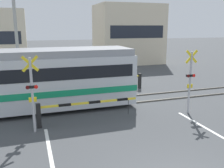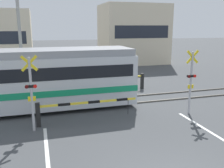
{
  "view_description": "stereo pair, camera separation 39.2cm",
  "coord_description": "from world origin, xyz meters",
  "px_view_note": "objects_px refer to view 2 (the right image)",
  "views": [
    {
      "loc": [
        -3.87,
        -4.82,
        4.44
      ],
      "look_at": [
        0.0,
        6.8,
        1.6
      ],
      "focal_mm": 40.0,
      "sensor_mm": 36.0,
      "label": 1
    },
    {
      "loc": [
        -3.49,
        -4.94,
        4.44
      ],
      "look_at": [
        0.0,
        6.8,
        1.6
      ],
      "focal_mm": 40.0,
      "sensor_mm": 36.0,
      "label": 2
    }
  ],
  "objects_px": {
    "crossing_barrier_far": "(125,79)",
    "crossing_signal_right": "(191,79)",
    "crossing_barrier_near": "(68,108)",
    "commuter_train": "(2,79)",
    "crossing_signal_left": "(31,90)"
  },
  "relations": [
    {
      "from": "commuter_train",
      "to": "crossing_barrier_near",
      "type": "distance_m",
      "value": 4.21
    },
    {
      "from": "crossing_barrier_near",
      "to": "crossing_barrier_far",
      "type": "bearing_deg",
      "value": 48.71
    },
    {
      "from": "commuter_train",
      "to": "crossing_barrier_near",
      "type": "height_order",
      "value": "commuter_train"
    },
    {
      "from": "crossing_barrier_near",
      "to": "crossing_signal_right",
      "type": "height_order",
      "value": "crossing_signal_right"
    },
    {
      "from": "commuter_train",
      "to": "crossing_signal_right",
      "type": "xyz_separation_m",
      "value": [
        9.24,
        -3.11,
        0.08
      ]
    },
    {
      "from": "commuter_train",
      "to": "crossing_signal_right",
      "type": "bearing_deg",
      "value": -18.59
    },
    {
      "from": "crossing_barrier_far",
      "to": "commuter_train",
      "type": "bearing_deg",
      "value": -161.67
    },
    {
      "from": "crossing_barrier_far",
      "to": "crossing_signal_right",
      "type": "xyz_separation_m",
      "value": [
        1.55,
        -5.66,
        1.05
      ]
    },
    {
      "from": "crossing_signal_left",
      "to": "crossing_barrier_near",
      "type": "bearing_deg",
      "value": 14.81
    },
    {
      "from": "crossing_signal_left",
      "to": "crossing_signal_right",
      "type": "relative_size",
      "value": 1.0
    },
    {
      "from": "crossing_signal_left",
      "to": "crossing_signal_right",
      "type": "distance_m",
      "value": 7.71
    },
    {
      "from": "crossing_barrier_far",
      "to": "crossing_signal_right",
      "type": "relative_size",
      "value": 1.45
    },
    {
      "from": "commuter_train",
      "to": "crossing_barrier_far",
      "type": "xyz_separation_m",
      "value": [
        7.69,
        2.55,
        -0.97
      ]
    },
    {
      "from": "crossing_signal_left",
      "to": "crossing_signal_right",
      "type": "height_order",
      "value": "same"
    },
    {
      "from": "commuter_train",
      "to": "crossing_signal_right",
      "type": "height_order",
      "value": "crossing_signal_right"
    }
  ]
}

